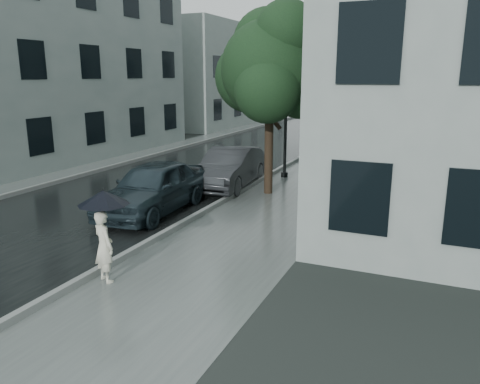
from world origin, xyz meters
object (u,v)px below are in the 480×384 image
at_px(car_near, 153,187).
at_px(pedestrian, 104,246).
at_px(car_far, 230,167).
at_px(lamp_post, 282,100).
at_px(street_tree, 271,68).

bearing_deg(car_near, pedestrian, -70.38).
bearing_deg(pedestrian, car_far, -58.25).
bearing_deg(pedestrian, car_near, -43.40).
distance_m(lamp_post, car_far, 3.55).
relative_size(lamp_post, car_far, 1.23).
relative_size(car_near, car_far, 1.02).
relative_size(pedestrian, car_far, 0.33).
height_order(lamp_post, car_near, lamp_post).
xyz_separation_m(car_near, car_far, (0.75, 3.92, -0.04)).
bearing_deg(street_tree, pedestrian, -93.57).
xyz_separation_m(street_tree, car_far, (-1.61, 0.21, -3.52)).
height_order(pedestrian, car_far, pedestrian).
bearing_deg(street_tree, car_far, 172.40).
distance_m(pedestrian, car_far, 8.49).
xyz_separation_m(pedestrian, street_tree, (0.51, 8.20, 3.52)).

